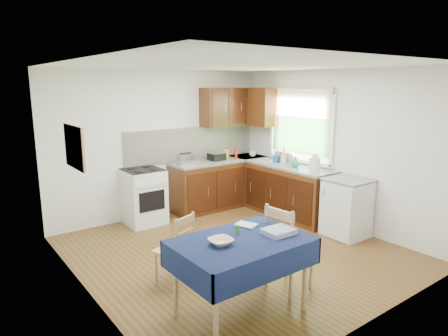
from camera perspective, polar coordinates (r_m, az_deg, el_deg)
floor at (r=5.64m, az=1.60°, el=-11.74°), size 4.20×4.20×0.00m
ceiling at (r=5.18m, az=1.77°, el=14.51°), size 4.00×4.20×0.02m
wall_back at (r=7.02m, az=-9.03°, el=3.43°), size 4.00×0.02×2.50m
wall_front at (r=3.89m, az=21.27°, el=-3.99°), size 4.00×0.02×2.50m
wall_left at (r=4.35m, az=-19.47°, el=-2.24°), size 0.02×4.20×2.50m
wall_right at (r=6.68m, az=15.28°, el=2.74°), size 0.02×4.20×2.50m
base_cabinets at (r=7.24m, az=3.91°, el=-2.81°), size 1.90×2.30×0.86m
worktop_back at (r=7.37m, az=-0.61°, el=1.07°), size 1.90×0.60×0.04m
worktop_right at (r=6.94m, az=9.37°, el=0.23°), size 0.60×1.70×0.04m
worktop_corner at (r=7.77m, az=3.27°, el=1.60°), size 0.60×0.60×0.04m
splashback at (r=7.33m, az=-4.46°, el=3.50°), size 2.70×0.02×0.60m
upper_cabinets at (r=7.54m, az=2.33°, el=8.73°), size 1.20×0.85×0.70m
stove at (r=6.70m, az=-11.40°, el=-3.98°), size 0.60×0.61×0.92m
window at (r=7.06m, az=10.83°, el=6.70°), size 0.04×1.48×1.26m
fridge at (r=6.30m, az=17.12°, el=-5.45°), size 0.58×0.60×0.89m
corkboard at (r=4.58m, az=-20.56°, el=2.81°), size 0.04×0.62×0.47m
dining_table at (r=3.96m, az=2.48°, el=-11.59°), size 1.30×0.88×0.79m
chair_far at (r=4.64m, az=-6.71°, el=-11.18°), size 0.48×0.48×0.85m
chair_near at (r=4.51m, az=8.92°, el=-10.93°), size 0.47×0.47×0.99m
toaster at (r=6.96m, az=-5.51°, el=1.31°), size 0.27×0.16×0.20m
sandwich_press at (r=7.30m, az=-1.05°, el=1.73°), size 0.27×0.24×0.16m
sauce_bottle at (r=7.41m, az=1.74°, el=2.21°), size 0.05×0.05×0.24m
yellow_packet at (r=7.51m, az=0.15°, el=2.04°), size 0.14×0.11×0.16m
dish_rack at (r=7.05m, az=8.54°, el=0.80°), size 0.46×0.35×0.22m
kettle at (r=6.48m, az=12.84°, el=0.64°), size 0.18×0.18×0.30m
cup at (r=7.70m, az=4.10°, el=2.04°), size 0.14×0.14×0.10m
soap_bottle_a at (r=6.97m, az=8.53°, el=1.70°), size 0.15×0.15×0.30m
soap_bottle_b at (r=7.01m, az=7.44°, el=1.41°), size 0.12×0.12×0.20m
soap_bottle_c at (r=6.78m, az=10.17°, el=0.87°), size 0.19×0.19×0.18m
plate_bowl at (r=3.80m, az=-0.46°, el=-10.46°), size 0.23×0.23×0.05m
book at (r=4.22m, az=2.64°, el=-8.43°), size 0.22×0.26×0.02m
spice_jar at (r=4.07m, az=1.91°, el=-8.71°), size 0.04×0.04×0.09m
tea_towel at (r=4.09m, az=7.82°, el=-8.95°), size 0.31×0.25×0.05m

